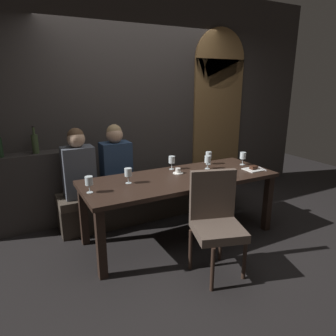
# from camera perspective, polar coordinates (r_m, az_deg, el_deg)

# --- Properties ---
(ground) EXTENTS (9.00, 9.00, 0.00)m
(ground) POSITION_cam_1_polar(r_m,az_deg,el_deg) (3.70, 2.18, -12.64)
(ground) COLOR black
(back_wall_tiled) EXTENTS (6.00, 0.12, 3.00)m
(back_wall_tiled) POSITION_cam_1_polar(r_m,az_deg,el_deg) (4.35, -5.83, 12.39)
(back_wall_tiled) COLOR #383330
(back_wall_tiled) RESTS_ON ground
(arched_door) EXTENTS (0.90, 0.05, 2.55)m
(arched_door) POSITION_cam_1_polar(r_m,az_deg,el_deg) (4.96, 9.41, 11.16)
(arched_door) COLOR olive
(arched_door) RESTS_ON ground
(back_counter) EXTENTS (1.10, 0.28, 0.95)m
(back_counter) POSITION_cam_1_polar(r_m,az_deg,el_deg) (4.06, -25.15, -4.20)
(back_counter) COLOR #2F2B29
(back_counter) RESTS_ON ground
(dining_table) EXTENTS (2.20, 0.84, 0.74)m
(dining_table) POSITION_cam_1_polar(r_m,az_deg,el_deg) (3.43, 2.30, -3.05)
(dining_table) COLOR black
(dining_table) RESTS_ON ground
(banquette_bench) EXTENTS (2.50, 0.44, 0.45)m
(banquette_bench) POSITION_cam_1_polar(r_m,az_deg,el_deg) (4.16, -2.62, -5.75)
(banquette_bench) COLOR #312A23
(banquette_bench) RESTS_ON ground
(chair_near_side) EXTENTS (0.55, 0.55, 0.98)m
(chair_near_side) POSITION_cam_1_polar(r_m,az_deg,el_deg) (2.89, 8.98, -9.06)
(chair_near_side) COLOR #302119
(chair_near_side) RESTS_ON ground
(diner_redhead) EXTENTS (0.36, 0.24, 0.82)m
(diner_redhead) POSITION_cam_1_polar(r_m,az_deg,el_deg) (3.66, -16.60, 0.58)
(diner_redhead) COLOR #4C515B
(diner_redhead) RESTS_ON banquette_bench
(diner_bearded) EXTENTS (0.36, 0.24, 0.83)m
(diner_bearded) POSITION_cam_1_polar(r_m,az_deg,el_deg) (3.79, -9.84, 1.57)
(diner_bearded) COLOR navy
(diner_bearded) RESTS_ON banquette_bench
(wine_bottle_pale_label) EXTENTS (0.08, 0.08, 0.33)m
(wine_bottle_pale_label) POSITION_cam_1_polar(r_m,az_deg,el_deg) (3.90, -23.82, 4.30)
(wine_bottle_pale_label) COLOR #384728
(wine_bottle_pale_label) RESTS_ON back_counter
(wine_glass_center_front) EXTENTS (0.08, 0.08, 0.16)m
(wine_glass_center_front) POSITION_cam_1_polar(r_m,az_deg,el_deg) (3.65, 0.72, 1.52)
(wine_glass_center_front) COLOR silver
(wine_glass_center_front) RESTS_ON dining_table
(wine_glass_far_left) EXTENTS (0.08, 0.08, 0.16)m
(wine_glass_far_left) POSITION_cam_1_polar(r_m,az_deg,el_deg) (3.71, 7.51, 1.59)
(wine_glass_far_left) COLOR silver
(wine_glass_far_left) RESTS_ON dining_table
(wine_glass_far_right) EXTENTS (0.08, 0.08, 0.16)m
(wine_glass_far_right) POSITION_cam_1_polar(r_m,az_deg,el_deg) (2.98, -14.70, -2.49)
(wine_glass_far_right) COLOR silver
(wine_glass_far_right) RESTS_ON dining_table
(wine_glass_end_right) EXTENTS (0.08, 0.08, 0.16)m
(wine_glass_end_right) POSITION_cam_1_polar(r_m,az_deg,el_deg) (3.18, -7.54, -0.94)
(wine_glass_end_right) COLOR silver
(wine_glass_end_right) RESTS_ON dining_table
(wine_glass_near_left) EXTENTS (0.08, 0.08, 0.16)m
(wine_glass_near_left) POSITION_cam_1_polar(r_m,az_deg,el_deg) (3.97, 13.98, 2.24)
(wine_glass_near_left) COLOR silver
(wine_glass_near_left) RESTS_ON dining_table
(wine_glass_near_right) EXTENTS (0.08, 0.08, 0.16)m
(wine_glass_near_right) POSITION_cam_1_polar(r_m,az_deg,el_deg) (3.91, 7.68, 2.31)
(wine_glass_near_right) COLOR silver
(wine_glass_near_right) RESTS_ON dining_table
(espresso_cup) EXTENTS (0.12, 0.12, 0.06)m
(espresso_cup) POSITION_cam_1_polar(r_m,az_deg,el_deg) (3.51, 1.90, -0.62)
(espresso_cup) COLOR white
(espresso_cup) RESTS_ON dining_table
(dessert_plate) EXTENTS (0.19, 0.19, 0.05)m
(dessert_plate) POSITION_cam_1_polar(r_m,az_deg,el_deg) (3.79, 15.77, -0.16)
(dessert_plate) COLOR white
(dessert_plate) RESTS_ON dining_table
(fork_on_table) EXTENTS (0.05, 0.17, 0.01)m
(fork_on_table) POSITION_cam_1_polar(r_m,az_deg,el_deg) (3.87, 17.45, -0.13)
(fork_on_table) COLOR silver
(fork_on_table) RESTS_ON dining_table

